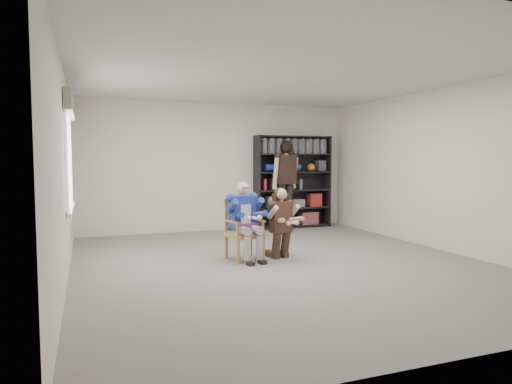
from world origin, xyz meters
name	(u,v)px	position (x,y,z in m)	size (l,w,h in m)	color
room_shell	(283,171)	(0.00, 0.00, 1.40)	(6.00, 7.00, 2.80)	silver
floor	(282,264)	(0.00, 0.00, 0.00)	(6.00, 7.00, 0.01)	slate
window_left	(70,155)	(-2.95, 1.00, 1.63)	(0.16, 2.00, 1.75)	white
armchair	(244,230)	(-0.45, 0.45, 0.47)	(0.55, 0.53, 0.95)	#9F663F
seated_man	(244,221)	(-0.45, 0.45, 0.62)	(0.53, 0.74, 1.23)	navy
kneeling_woman	(282,223)	(0.13, 0.33, 0.56)	(0.47, 0.76, 1.13)	#331E1A
bookshelf	(293,182)	(1.70, 3.28, 1.05)	(1.80, 0.38, 2.10)	black
standing_man	(286,186)	(1.43, 3.07, 0.98)	(0.60, 0.34, 1.96)	black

